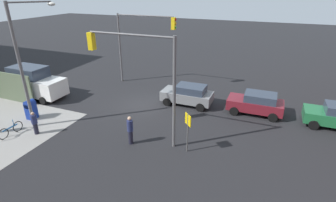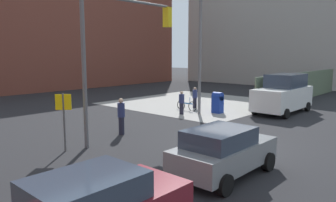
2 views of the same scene
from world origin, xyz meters
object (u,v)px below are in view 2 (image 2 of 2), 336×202
hatchback_gray (223,151)px  pedestrian_walking_north (182,102)px  traffic_signal_nw_corner (122,39)px  street_lamp_corner (202,42)px  bicycle_leaning_on_fence (187,106)px  smokestack (158,31)px  mailbox_blue (218,102)px  van_white_delivery (283,94)px  pedestrian_waiting (195,97)px  pedestrian_crossing (121,116)px

hatchback_gray → pedestrian_walking_north: size_ratio=2.58×
traffic_signal_nw_corner → pedestrian_walking_north: 7.90m
street_lamp_corner → bicycle_leaning_on_fence: (0.61, 1.70, -4.35)m
smokestack → pedestrian_walking_north: smokestack is taller
mailbox_blue → pedestrian_walking_north: pedestrian_walking_north is taller
van_white_delivery → bicycle_leaning_on_fence: 6.62m
street_lamp_corner → pedestrian_waiting: (1.81, 1.90, -3.90)m
traffic_signal_nw_corner → hatchback_gray: 7.24m
pedestrian_waiting → street_lamp_corner: bearing=102.7°
street_lamp_corner → pedestrian_walking_north: 4.11m
street_lamp_corner → hatchback_gray: bearing=-139.6°
smokestack → street_lamp_corner: smokestack is taller
street_lamp_corner → pedestrian_waiting: 4.70m
smokestack → van_white_delivery: size_ratio=2.82×
smokestack → bicycle_leaning_on_fence: 31.62m
hatchback_gray → pedestrian_waiting: (10.16, 9.00, -0.04)m
smokestack → pedestrian_waiting: size_ratio=9.78×
van_white_delivery → pedestrian_waiting: size_ratio=3.47×
hatchback_gray → traffic_signal_nw_corner: bearing=81.2°
pedestrian_crossing → bicycle_leaning_on_fence: (7.60, 2.00, -0.61)m
smokestack → bicycle_leaning_on_fence: (-20.66, -22.80, -7.26)m
pedestrian_crossing → pedestrian_waiting: bearing=81.6°
hatchback_gray → pedestrian_waiting: bearing=41.5°
street_lamp_corner → pedestrian_walking_north: bearing=128.2°
traffic_signal_nw_corner → smokestack: bearing=41.6°
bicycle_leaning_on_fence → pedestrian_waiting: bearing=9.6°
street_lamp_corner → mailbox_blue: street_lamp_corner is taller
mailbox_blue → pedestrian_walking_north: size_ratio=0.92×
pedestrian_crossing → pedestrian_walking_north: pedestrian_crossing is taller
traffic_signal_nw_corner → pedestrian_waiting: traffic_signal_nw_corner is taller
van_white_delivery → pedestrian_crossing: 11.82m
smokestack → bicycle_leaning_on_fence: bearing=-132.2°
mailbox_blue → pedestrian_waiting: (0.60, 2.40, 0.04)m
hatchback_gray → pedestrian_waiting: hatchback_gray is taller
smokestack → pedestrian_waiting: (-19.46, -22.60, -6.81)m
hatchback_gray → pedestrian_crossing: 6.94m
hatchback_gray → van_white_delivery: bearing=15.0°
street_lamp_corner → hatchback_gray: (-8.35, -7.10, -3.86)m
van_white_delivery → smokestack: bearing=59.0°
traffic_signal_nw_corner → street_lamp_corner: street_lamp_corner is taller
traffic_signal_nw_corner → mailbox_blue: traffic_signal_nw_corner is taller
bicycle_leaning_on_fence → pedestrian_crossing: bearing=-165.3°
street_lamp_corner → pedestrian_crossing: street_lamp_corner is taller
smokestack → mailbox_blue: size_ratio=10.64×
hatchback_gray → pedestrian_walking_north: hatchback_gray is taller
van_white_delivery → pedestrian_waiting: 6.16m
pedestrian_waiting → pedestrian_crossing: bearing=70.3°
traffic_signal_nw_corner → street_lamp_corner: size_ratio=0.81×
street_lamp_corner → mailbox_blue: bearing=-22.3°
smokestack → street_lamp_corner: (-21.27, -24.50, -2.91)m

